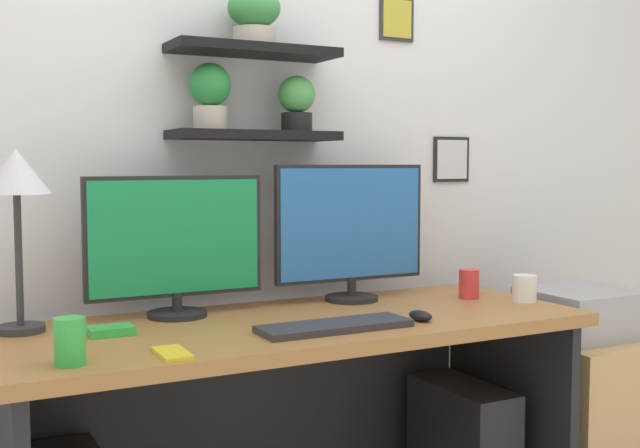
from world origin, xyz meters
name	(u,v)px	position (x,y,z in m)	size (l,w,h in m)	color
back_wall_assembly	(241,121)	(0.00, 0.44, 1.36)	(4.40, 0.24, 2.70)	silver
desk	(290,383)	(0.00, 0.06, 0.54)	(1.75, 0.68, 0.75)	#9E6B38
monitor_left	(176,244)	(-0.30, 0.22, 0.97)	(0.55, 0.18, 0.43)	black
monitor_right	(351,229)	(0.30, 0.22, 0.99)	(0.55, 0.18, 0.46)	black
keyboard	(335,326)	(0.03, -0.18, 0.76)	(0.44, 0.14, 0.02)	#2D2D33
computer_mouse	(420,316)	(0.31, -0.18, 0.77)	(0.06, 0.09, 0.03)	black
desk_lamp	(17,186)	(-0.75, 0.19, 1.15)	(0.18, 0.18, 0.50)	#2D2D33
cell_phone	(172,353)	(-0.46, -0.25, 0.76)	(0.07, 0.14, 0.01)	yellow
coffee_mug	(524,288)	(0.81, -0.08, 0.80)	(0.08, 0.08, 0.09)	white
pen_cup	(469,284)	(0.68, 0.06, 0.80)	(0.07, 0.07, 0.10)	red
scissors_tray	(111,331)	(-0.54, 0.04, 0.76)	(0.12, 0.08, 0.02)	green
water_cup	(70,341)	(-0.70, -0.23, 0.81)	(0.07, 0.07, 0.11)	green
drawer_cabinet	(580,414)	(1.14, -0.01, 0.29)	(0.44, 0.50, 0.59)	tan
printer	(582,313)	(1.14, -0.01, 0.67)	(0.38, 0.34, 0.17)	#9E9EA3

